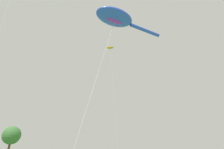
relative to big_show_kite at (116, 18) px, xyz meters
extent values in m
ellipsoid|color=blue|center=(-0.18, 0.09, 0.03)|extent=(4.80, 4.01, 1.07)
cylinder|color=blue|center=(3.52, -1.66, -0.13)|extent=(3.83, 2.08, 0.38)
ellipsoid|color=purple|center=(-0.18, 0.09, -0.45)|extent=(1.90, 1.32, 0.38)
cylinder|color=#B2B2B7|center=(-2.95, -0.30, -7.53)|extent=(5.56, 0.80, 14.06)
ellipsoid|color=orange|center=(4.50, 4.11, 0.21)|extent=(0.93, 1.12, 0.26)
cylinder|color=#B2B2B7|center=(4.50, 3.54, -7.17)|extent=(0.03, 1.14, 14.76)
sphere|color=#386633|center=(16.31, 51.55, -8.29)|extent=(5.50, 5.50, 5.50)
camera|label=1|loc=(-12.00, -8.15, -12.99)|focal=27.91mm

